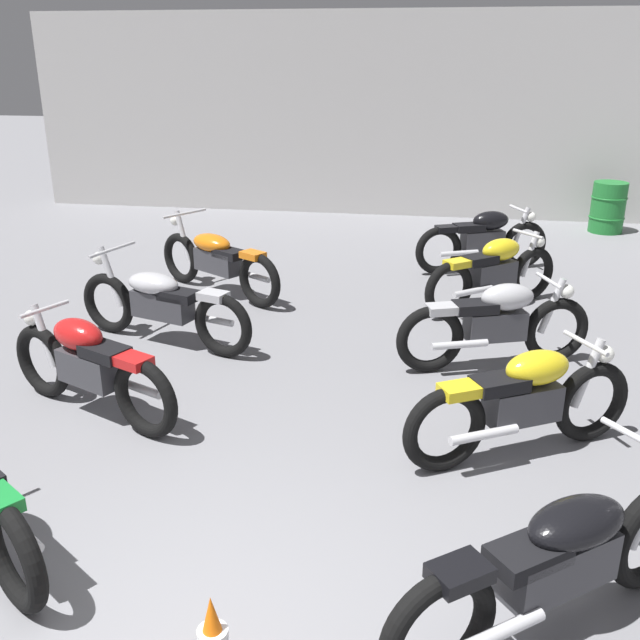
{
  "coord_description": "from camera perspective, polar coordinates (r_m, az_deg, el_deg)",
  "views": [
    {
      "loc": [
        1.02,
        -2.43,
        2.91
      ],
      "look_at": [
        0.0,
        3.71,
        0.55
      ],
      "focal_mm": 39.96,
      "sensor_mm": 36.0,
      "label": 1
    }
  ],
  "objects": [
    {
      "name": "motorcycle_right_row_2",
      "position": [
        7.06,
        13.94,
        -0.22
      ],
      "size": [
        1.89,
        0.79,
        0.88
      ],
      "color": "black",
      "rests_on": "ground"
    },
    {
      "name": "motorcycle_left_row_3",
      "position": [
        9.07,
        -8.24,
        4.81
      ],
      "size": [
        1.9,
        1.25,
        0.97
      ],
      "color": "black",
      "rests_on": "ground"
    },
    {
      "name": "motorcycle_left_row_2",
      "position": [
        7.59,
        -12.58,
        1.33
      ],
      "size": [
        2.1,
        0.89,
        0.97
      ],
      "color": "black",
      "rests_on": "ground"
    },
    {
      "name": "motorcycle_right_row_3",
      "position": [
        8.71,
        13.73,
        3.8
      ],
      "size": [
        1.61,
        1.31,
        0.88
      ],
      "color": "black",
      "rests_on": "ground"
    },
    {
      "name": "motorcycle_left_row_1",
      "position": [
        6.25,
        -18.03,
        -3.44
      ],
      "size": [
        1.84,
        0.91,
        0.88
      ],
      "color": "black",
      "rests_on": "ground"
    },
    {
      "name": "oil_drum",
      "position": [
        13.16,
        22.07,
        8.37
      ],
      "size": [
        0.59,
        0.59,
        0.85
      ],
      "color": "#1E722D",
      "rests_on": "ground"
    },
    {
      "name": "motorcycle_right_row_0",
      "position": [
        4.07,
        18.66,
        -17.77
      ],
      "size": [
        1.79,
        1.41,
        0.97
      ],
      "color": "black",
      "rests_on": "ground"
    },
    {
      "name": "motorcycle_right_row_4",
      "position": [
        10.22,
        12.95,
        6.34
      ],
      "size": [
        1.85,
        0.88,
        0.88
      ],
      "color": "black",
      "rests_on": "ground"
    },
    {
      "name": "motorcycle_right_row_1",
      "position": [
        5.58,
        16.0,
        -6.21
      ],
      "size": [
        1.77,
        1.05,
        0.88
      ],
      "color": "black",
      "rests_on": "ground"
    },
    {
      "name": "back_wall",
      "position": [
        13.53,
        5.29,
        15.97
      ],
      "size": [
        13.37,
        0.24,
        3.6
      ],
      "primitive_type": "cube",
      "color": "#BCBAB7",
      "rests_on": "ground"
    }
  ]
}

